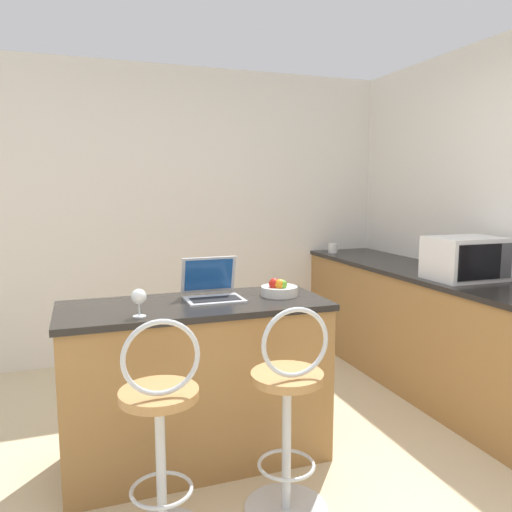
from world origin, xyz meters
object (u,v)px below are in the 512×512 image
at_px(microwave, 465,258).
at_px(bar_stool_near, 161,438).
at_px(laptop, 212,288).
at_px(fruit_bowl, 279,289).
at_px(mug_white, 333,248).
at_px(bar_stool_far, 288,417).
at_px(wine_glass_short, 139,297).

bearing_deg(microwave, bar_stool_near, -162.69).
bearing_deg(microwave, laptop, 179.73).
distance_m(microwave, fruit_bowl, 1.41).
bearing_deg(mug_white, bar_stool_far, -122.57).
bearing_deg(laptop, bar_stool_near, -120.66).
distance_m(fruit_bowl, mug_white, 2.02).
relative_size(bar_stool_far, wine_glass_short, 7.32).
xyz_separation_m(bar_stool_near, wine_glass_short, (-0.03, 0.41, 0.53)).
xyz_separation_m(laptop, mug_white, (1.61, 1.54, -0.01)).
height_order(laptop, microwave, microwave).
bearing_deg(wine_glass_short, laptop, 32.55).
bearing_deg(wine_glass_short, fruit_bowl, 14.46).
bearing_deg(fruit_bowl, wine_glass_short, -165.54).
height_order(bar_stool_near, laptop, laptop).
xyz_separation_m(bar_stool_near, mug_white, (2.02, 2.24, 0.48)).
bearing_deg(bar_stool_near, fruit_bowl, 38.14).
relative_size(wine_glass_short, fruit_bowl, 0.65).
bearing_deg(bar_stool_far, mug_white, 57.43).
relative_size(laptop, wine_glass_short, 2.29).
height_order(microwave, wine_glass_short, microwave).
bearing_deg(bar_stool_near, bar_stool_far, 0.00).
xyz_separation_m(bar_stool_near, fruit_bowl, (0.80, 0.63, 0.47)).
relative_size(microwave, mug_white, 4.65).
height_order(microwave, fruit_bowl, microwave).
bearing_deg(microwave, fruit_bowl, -177.59).
bearing_deg(mug_white, fruit_bowl, -127.17).
height_order(microwave, mug_white, microwave).
bearing_deg(wine_glass_short, mug_white, 41.68).
bearing_deg(fruit_bowl, laptop, 170.10).
distance_m(bar_stool_far, fruit_bowl, 0.81).
bearing_deg(wine_glass_short, microwave, 6.96).
relative_size(bar_stool_near, wine_glass_short, 7.32).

